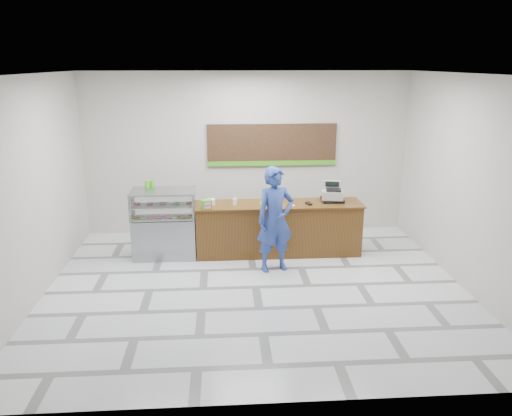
{
  "coord_description": "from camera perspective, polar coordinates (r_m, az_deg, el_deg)",
  "views": [
    {
      "loc": [
        -0.52,
        -7.72,
        3.68
      ],
      "look_at": [
        0.06,
        0.9,
        1.14
      ],
      "focal_mm": 35.0,
      "sensor_mm": 36.0,
      "label": 1
    }
  ],
  "objects": [
    {
      "name": "card_terminal",
      "position": [
        9.66,
        6.04,
        0.51
      ],
      "size": [
        0.12,
        0.18,
        0.04
      ],
      "primitive_type": "cube",
      "rotation": [
        0.0,
        0.0,
        0.29
      ],
      "color": "black",
      "rests_on": "sales_counter"
    },
    {
      "name": "napkin_box",
      "position": [
        9.62,
        -5.16,
        0.69
      ],
      "size": [
        0.16,
        0.16,
        0.11
      ],
      "primitive_type": "cube",
      "rotation": [
        0.0,
        0.0,
        0.26
      ],
      "color": "white",
      "rests_on": "sales_counter"
    },
    {
      "name": "promo_box",
      "position": [
        9.36,
        -5.65,
        0.42
      ],
      "size": [
        0.21,
        0.15,
        0.17
      ],
      "primitive_type": "cube",
      "rotation": [
        0.0,
        0.0,
        0.11
      ],
      "color": "#42A01B",
      "rests_on": "sales_counter"
    },
    {
      "name": "donut_decal",
      "position": [
        9.59,
        4.06,
        0.32
      ],
      "size": [
        0.15,
        0.15,
        0.0
      ],
      "primitive_type": "cylinder",
      "color": "pink",
      "rests_on": "sales_counter"
    },
    {
      "name": "green_cup_right",
      "position": [
        9.89,
        -11.76,
        2.71
      ],
      "size": [
        0.09,
        0.09,
        0.14
      ],
      "primitive_type": "cylinder",
      "color": "#42A01B",
      "rests_on": "display_case"
    },
    {
      "name": "menu_board",
      "position": [
        10.87,
        1.84,
        7.14
      ],
      "size": [
        2.8,
        0.06,
        0.9
      ],
      "color": "black",
      "rests_on": "back_wall"
    },
    {
      "name": "floor",
      "position": [
        8.57,
        -0.01,
        -9.03
      ],
      "size": [
        7.0,
        7.0,
        0.0
      ],
      "primitive_type": "plane",
      "color": "silver",
      "rests_on": "ground"
    },
    {
      "name": "straw_cup",
      "position": [
        9.59,
        -2.43,
        0.72
      ],
      "size": [
        0.08,
        0.08,
        0.12
      ],
      "primitive_type": "cylinder",
      "color": "silver",
      "rests_on": "sales_counter"
    },
    {
      "name": "display_case",
      "position": [
        9.81,
        -10.41,
        -1.71
      ],
      "size": [
        1.22,
        0.72,
        1.33
      ],
      "color": "gray",
      "rests_on": "floor"
    },
    {
      "name": "customer",
      "position": [
        8.93,
        2.21,
        -1.33
      ],
      "size": [
        0.8,
        0.64,
        1.92
      ],
      "primitive_type": "imported",
      "rotation": [
        0.0,
        0.0,
        0.28
      ],
      "color": "navy",
      "rests_on": "floor"
    },
    {
      "name": "sales_counter",
      "position": [
        9.85,
        2.57,
        -2.34
      ],
      "size": [
        3.26,
        0.76,
        1.03
      ],
      "color": "#593615",
      "rests_on": "floor"
    },
    {
      "name": "ceiling",
      "position": [
        7.74,
        -0.01,
        15.07
      ],
      "size": [
        7.0,
        7.0,
        0.0
      ],
      "primitive_type": "plane",
      "rotation": [
        3.14,
        0.0,
        0.0
      ],
      "color": "silver",
      "rests_on": "back_wall"
    },
    {
      "name": "green_cup_left",
      "position": [
        9.88,
        -12.32,
        2.69
      ],
      "size": [
        0.09,
        0.09,
        0.15
      ],
      "primitive_type": "cylinder",
      "color": "#42A01B",
      "rests_on": "display_case"
    },
    {
      "name": "back_wall",
      "position": [
        10.9,
        -1.08,
        6.2
      ],
      "size": [
        7.0,
        0.0,
        7.0
      ],
      "primitive_type": "plane",
      "rotation": [
        1.57,
        0.0,
        0.0
      ],
      "color": "#BDB7AD",
      "rests_on": "floor"
    },
    {
      "name": "serving_tray",
      "position": [
        9.67,
        1.65,
        0.55
      ],
      "size": [
        0.39,
        0.29,
        0.02
      ],
      "rotation": [
        0.0,
        0.0,
        -0.02
      ],
      "color": "#49DD00",
      "rests_on": "sales_counter"
    },
    {
      "name": "cash_register",
      "position": [
        9.94,
        8.72,
        1.61
      ],
      "size": [
        0.49,
        0.5,
        0.39
      ],
      "rotation": [
        0.0,
        0.0,
        -0.2
      ],
      "color": "black",
      "rests_on": "sales_counter"
    }
  ]
}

